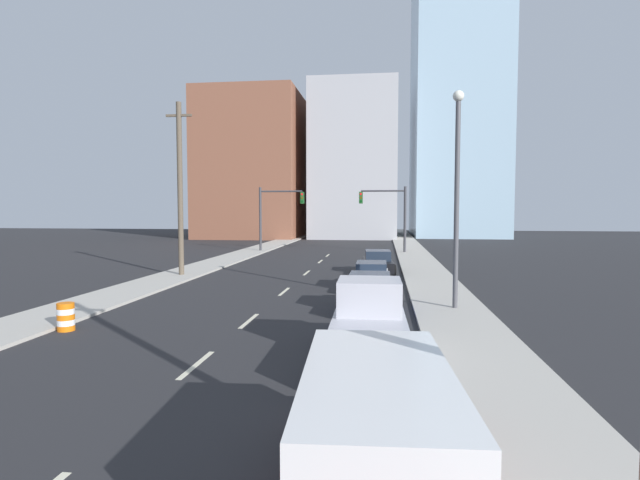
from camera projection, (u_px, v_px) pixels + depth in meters
The scene contains 21 objects.
sidewalk_left at pixel (259, 249), 50.48m from camera, with size 2.97×102.28×0.12m.
sidewalk_right at pixel (411, 251), 48.56m from camera, with size 2.97×102.28×0.12m.
lane_stripe_at_14m at pixel (197, 365), 13.22m from camera, with size 0.16×2.40×0.01m, color beige.
lane_stripe_at_20m at pixel (249, 321), 18.39m from camera, with size 0.16×2.40×0.01m, color beige.
lane_stripe_at_26m at pixel (284, 292), 24.90m from camera, with size 0.16×2.40×0.01m, color beige.
lane_stripe_at_34m at pixel (307, 273), 32.21m from camera, with size 0.16×2.40×0.01m, color beige.
lane_stripe_at_41m at pixel (320, 261), 39.16m from camera, with size 0.16×2.40×0.01m, color beige.
lane_stripe_at_46m at pixel (328, 255), 44.28m from camera, with size 0.16×2.40×0.01m, color beige.
building_brick_left at pixel (254, 167), 73.13m from camera, with size 14.00×16.00×20.64m.
building_office_center at pixel (356, 165), 75.21m from camera, with size 12.00×20.00×21.64m.
building_glass_right at pixel (456, 102), 76.66m from camera, with size 13.00×20.00×41.18m.
traffic_signal_left at pixel (273, 210), 47.94m from camera, with size 4.40×0.35×6.21m.
traffic_signal_right at pixel (392, 210), 46.51m from camera, with size 4.40×0.35×6.21m.
utility_pole_left_mid at pixel (180, 188), 30.21m from camera, with size 1.60×0.32×10.54m.
traffic_barrel at pixel (66, 317), 16.88m from camera, with size 0.56×0.56×0.95m.
street_lamp at pixel (457, 185), 19.95m from camera, with size 0.44×0.44×8.82m.
box_truck_red at pixel (377, 456), 6.27m from camera, with size 2.60×6.47×2.17m.
pickup_truck_silver at pixel (369, 330), 13.45m from camera, with size 2.36×5.61×2.14m.
sedan_blue at pixel (370, 294), 20.19m from camera, with size 2.16×4.32×1.52m.
sedan_white at pixel (371, 277), 25.52m from camera, with size 2.04×4.81×1.42m.
sedan_black at pixel (378, 263), 32.06m from camera, with size 2.27×4.52×1.47m.
Camera 1 is at (4.89, 2.00, 4.13)m, focal length 28.00 mm.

